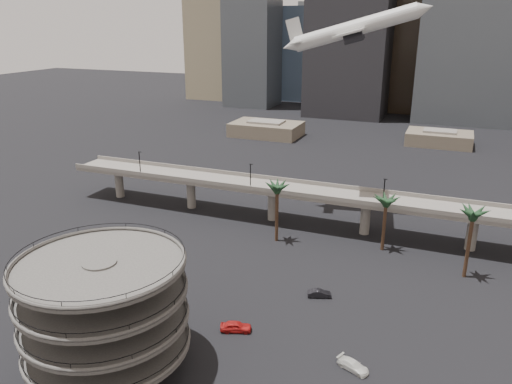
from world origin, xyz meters
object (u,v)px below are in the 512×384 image
at_px(car_a, 236,326).
at_px(car_c, 353,365).
at_px(car_b, 319,294).
at_px(airborne_jet, 354,29).
at_px(overpass, 318,196).
at_px(parking_ramp, 104,305).

relative_size(car_a, car_c, 1.05).
bearing_deg(car_b, car_a, 127.23).
relative_size(car_a, car_b, 1.18).
bearing_deg(airborne_jet, overpass, -114.01).
bearing_deg(car_c, car_b, 51.71).
relative_size(airborne_jet, car_b, 8.16).
xyz_separation_m(parking_ramp, car_b, (21.80, 28.77, -9.16)).
relative_size(overpass, airborne_jet, 3.88).
bearing_deg(airborne_jet, car_c, -85.12).
distance_m(overpass, car_a, 45.25).
height_order(airborne_jet, car_b, airborne_jet).
bearing_deg(car_c, airborne_jet, 36.50).
bearing_deg(overpass, car_b, -73.78).
relative_size(parking_ramp, car_a, 4.60).
bearing_deg(airborne_jet, car_a, -102.84).
xyz_separation_m(car_a, car_b, (9.28, 14.54, -0.15)).
height_order(airborne_jet, car_c, airborne_jet).
distance_m(parking_ramp, airborne_jet, 80.83).
bearing_deg(car_a, parking_ramp, 118.95).
xyz_separation_m(car_b, car_c, (9.28, -16.70, -0.01)).
bearing_deg(car_a, airborne_jet, -23.58).
relative_size(parking_ramp, car_b, 5.41).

